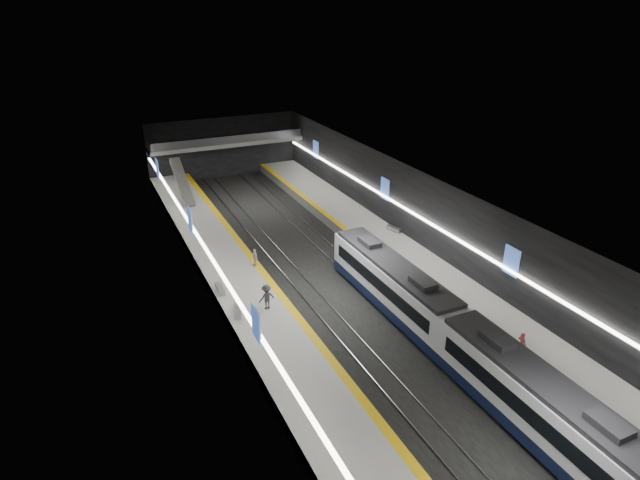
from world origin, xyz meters
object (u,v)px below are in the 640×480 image
bench_left_near (237,312)px  bench_right_far (394,229)px  escalator (182,182)px  train (454,334)px  passenger_left_b (267,297)px  bench_left_far (220,289)px  passenger_left_a (255,257)px  passenger_right_a (522,344)px

bench_left_near → bench_right_far: same height
escalator → bench_right_far: 25.38m
escalator → bench_right_far: escalator is taller
escalator → bench_right_far: bearing=-47.8°
train → escalator: size_ratio=3.76×
train → passenger_left_b: (-9.45, 9.95, -0.21)m
bench_left_near → bench_left_far: size_ratio=0.97×
escalator → passenger_left_a: (2.00, -20.14, -1.11)m
escalator → passenger_left_b: escalator is taller
train → bench_left_near: bearing=139.2°
bench_right_far → bench_left_near: bearing=-175.8°
passenger_right_a → bench_left_far: bearing=34.0°
bench_right_far → passenger_left_a: 15.07m
train → passenger_left_a: bearing=115.1°
bench_right_far → passenger_left_a: bearing=165.5°
bench_left_near → passenger_left_a: bearing=75.6°
bench_right_far → passenger_left_a: passenger_left_a is taller
escalator → passenger_right_a: 41.83m
bench_left_near → passenger_left_b: passenger_left_b is taller
passenger_right_a → passenger_left_b: bearing=37.1°
bench_left_far → passenger_left_a: size_ratio=1.09×
passenger_right_a → train: bearing=47.7°
passenger_right_a → passenger_left_a: bearing=21.3°
bench_left_far → train: bearing=-47.0°
passenger_left_b → bench_right_far: bearing=-162.3°
bench_left_far → bench_right_far: size_ratio=1.04×
train → passenger_left_a: train is taller
train → passenger_left_b: train is taller
train → passenger_right_a: 4.37m
train → passenger_left_b: 13.73m
train → bench_left_far: (-11.97, 13.98, -0.99)m
escalator → bench_left_far: 23.35m
bench_left_near → bench_left_far: 3.88m
bench_left_near → passenger_left_a: passenger_left_a is taller
train → bench_right_far: bearing=69.2°
train → passenger_left_b: bearing=133.5°
bench_left_near → passenger_left_b: bearing=9.8°
passenger_right_a → passenger_left_a: (-11.67, 19.38, -0.03)m
escalator → bench_right_far: size_ratio=4.83×
bench_right_far → passenger_right_a: size_ratio=1.01×
passenger_right_a → passenger_left_a: passenger_right_a is taller
bench_right_far → escalator: bearing=112.5°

